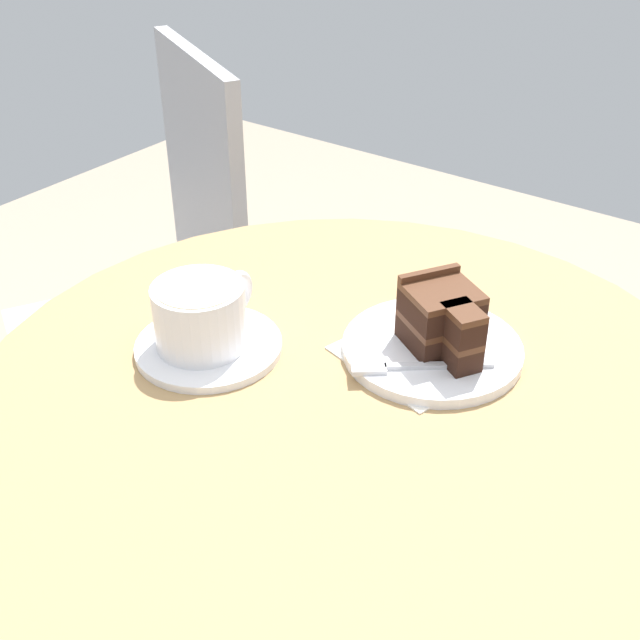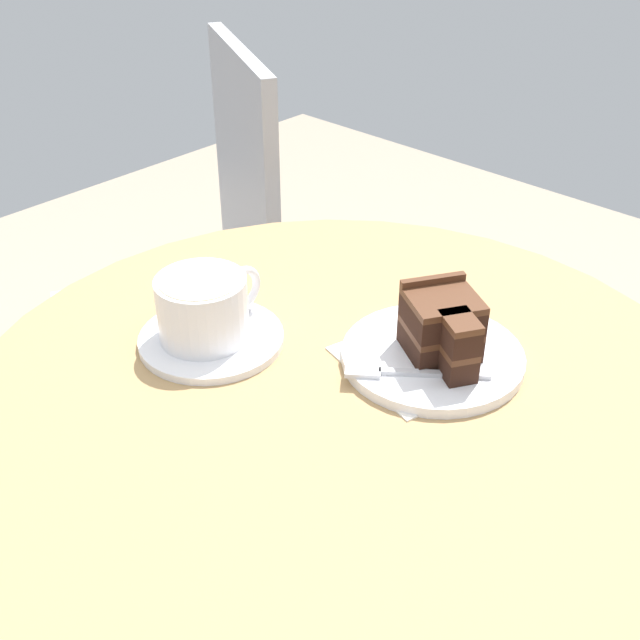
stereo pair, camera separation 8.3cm
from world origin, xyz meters
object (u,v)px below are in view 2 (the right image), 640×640
fork (399,372)px  napkin (426,357)px  cake_slice (443,327)px  teaspoon (221,313)px  cake_plate (432,356)px  cafe_chair (206,271)px  coffee_cup (204,307)px  saucer (211,339)px

fork → napkin: size_ratio=0.69×
cake_slice → fork: cake_slice is taller
teaspoon → cake_plate: bearing=-40.1°
teaspoon → fork: 0.22m
cafe_chair → cake_slice: bearing=10.6°
cake_slice → napkin: (-0.00, 0.02, -0.04)m
coffee_cup → cake_plate: 0.25m
napkin → coffee_cup: bearing=125.5°
coffee_cup → teaspoon: coffee_cup is taller
saucer → napkin: saucer is taller
cake_plate → cafe_chair: (0.21, 0.64, -0.23)m
fork → teaspoon: bearing=-26.8°
saucer → coffee_cup: 0.04m
teaspoon → cafe_chair: 0.58m
saucer → coffee_cup: bearing=125.5°
cake_plate → cake_slice: cake_slice is taller
coffee_cup → cafe_chair: size_ratio=0.14×
saucer → fork: (0.08, -0.19, 0.01)m
cake_plate → cake_slice: 0.04m
coffee_cup → teaspoon: size_ratio=1.42×
fork → napkin: 0.06m
saucer → cafe_chair: cafe_chair is taller
cake_plate → fork: (-0.05, 0.00, 0.01)m
teaspoon → napkin: (0.10, -0.21, -0.01)m
teaspoon → cake_plate: (0.10, -0.22, -0.01)m
saucer → cake_plate: (0.14, -0.20, 0.00)m
saucer → cake_slice: 0.25m
coffee_cup → cake_slice: bearing=-55.9°
saucer → napkin: bearing=-54.5°
teaspoon → fork: (0.05, -0.22, 0.00)m
saucer → coffee_cup: (-0.00, 0.00, 0.04)m
coffee_cup → cake_plate: (0.14, -0.20, -0.04)m
cake_plate → cafe_chair: cafe_chair is taller
coffee_cup → cake_plate: coffee_cup is taller
coffee_cup → saucer: bearing=-54.5°
teaspoon → fork: bearing=-52.9°
napkin → cafe_chair: 0.71m
teaspoon → saucer: bearing=-120.4°
saucer → napkin: (0.13, -0.19, -0.00)m
coffee_cup → napkin: size_ratio=0.74×
cake_plate → cafe_chair: 0.71m
saucer → teaspoon: teaspoon is taller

